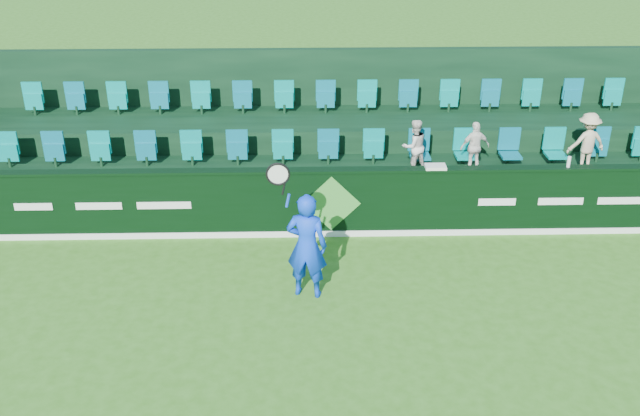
{
  "coord_description": "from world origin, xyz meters",
  "views": [
    {
      "loc": [
        -0.49,
        -8.01,
        6.49
      ],
      "look_at": [
        -0.24,
        2.8,
        1.15
      ],
      "focal_mm": 40.0,
      "sensor_mm": 36.0,
      "label": 1
    }
  ],
  "objects_px": {
    "tennis_player": "(306,245)",
    "spectator_right": "(587,142)",
    "spectator_left": "(414,146)",
    "towel": "(435,167)",
    "spectator_middle": "(475,147)",
    "drinks_bottle": "(569,162)"
  },
  "relations": [
    {
      "from": "spectator_left",
      "to": "towel",
      "type": "height_order",
      "value": "spectator_left"
    },
    {
      "from": "tennis_player",
      "to": "spectator_left",
      "type": "height_order",
      "value": "tennis_player"
    },
    {
      "from": "drinks_bottle",
      "to": "spectator_middle",
      "type": "bearing_deg",
      "value": 142.9
    },
    {
      "from": "drinks_bottle",
      "to": "spectator_left",
      "type": "bearing_deg",
      "value": 157.4
    },
    {
      "from": "spectator_left",
      "to": "drinks_bottle",
      "type": "distance_m",
      "value": 2.92
    },
    {
      "from": "spectator_left",
      "to": "towel",
      "type": "bearing_deg",
      "value": 79.93
    },
    {
      "from": "tennis_player",
      "to": "spectator_middle",
      "type": "relative_size",
      "value": 2.33
    },
    {
      "from": "spectator_right",
      "to": "drinks_bottle",
      "type": "height_order",
      "value": "spectator_right"
    },
    {
      "from": "tennis_player",
      "to": "drinks_bottle",
      "type": "distance_m",
      "value": 5.3
    },
    {
      "from": "drinks_bottle",
      "to": "towel",
      "type": "bearing_deg",
      "value": 180.0
    },
    {
      "from": "spectator_left",
      "to": "spectator_right",
      "type": "height_order",
      "value": "spectator_right"
    },
    {
      "from": "tennis_player",
      "to": "spectator_right",
      "type": "bearing_deg",
      "value": 29.68
    },
    {
      "from": "drinks_bottle",
      "to": "spectator_right",
      "type": "bearing_deg",
      "value": 56.2
    },
    {
      "from": "spectator_left",
      "to": "spectator_middle",
      "type": "distance_m",
      "value": 1.21
    },
    {
      "from": "spectator_left",
      "to": "spectator_right",
      "type": "xyz_separation_m",
      "value": [
        3.44,
        0.0,
        0.06
      ]
    },
    {
      "from": "spectator_middle",
      "to": "spectator_right",
      "type": "relative_size",
      "value": 0.86
    },
    {
      "from": "spectator_right",
      "to": "towel",
      "type": "height_order",
      "value": "spectator_right"
    },
    {
      "from": "spectator_middle",
      "to": "spectator_right",
      "type": "distance_m",
      "value": 2.23
    },
    {
      "from": "tennis_player",
      "to": "towel",
      "type": "distance_m",
      "value": 3.2
    },
    {
      "from": "spectator_left",
      "to": "spectator_middle",
      "type": "xyz_separation_m",
      "value": [
        1.21,
        0.0,
        -0.03
      ]
    },
    {
      "from": "spectator_left",
      "to": "drinks_bottle",
      "type": "bearing_deg",
      "value": 135.63
    },
    {
      "from": "towel",
      "to": "spectator_left",
      "type": "bearing_deg",
      "value": 101.7
    }
  ]
}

